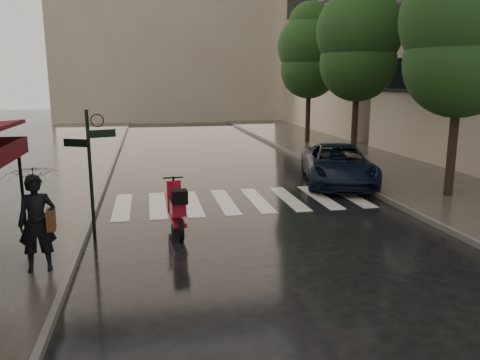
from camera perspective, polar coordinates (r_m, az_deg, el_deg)
name	(u,v)px	position (r m, az deg, el deg)	size (l,w,h in m)	color
ground	(146,290)	(8.93, -11.35, -12.96)	(120.00, 120.00, 0.00)	black
sidewalk_near	(34,172)	(20.96, -23.80, 0.84)	(6.00, 60.00, 0.12)	#38332D
sidewalk_far	(368,161)	(22.81, 15.29, 2.26)	(5.50, 60.00, 0.12)	#38332D
curb_near	(111,169)	(20.50, -15.47, 1.25)	(0.12, 60.00, 0.16)	#595651
curb_far	(311,163)	(21.71, 8.65, 2.12)	(0.12, 60.00, 0.16)	#595651
crosswalk	(241,201)	(14.87, 0.15, -2.55)	(7.85, 3.20, 0.01)	silver
signpost	(90,165)	(11.35, -17.79, 1.77)	(1.17, 0.29, 3.10)	black
haussmann_far	(367,5)	(38.23, 15.18, 19.85)	(8.00, 16.00, 18.50)	tan
backdrop_building	(174,13)	(46.62, -8.06, 19.55)	(22.00, 6.00, 20.00)	tan
tree_near	(464,27)	(16.25, 25.60, 16.45)	(3.80, 3.80, 7.99)	black
tree_mid	(359,38)	(22.26, 14.30, 16.40)	(3.80, 3.80, 8.34)	black
tree_far	(310,51)	(28.80, 8.50, 15.25)	(3.80, 3.80, 8.16)	black
pedestrian_with_umbrella	(34,184)	(9.58, -23.84, -0.50)	(1.23, 1.25, 2.58)	black
scooter	(177,210)	(11.75, -7.68, -3.60)	(0.52, 1.96, 1.29)	black
parked_car	(338,164)	(17.66, 11.84, 1.88)	(2.38, 5.17, 1.44)	black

